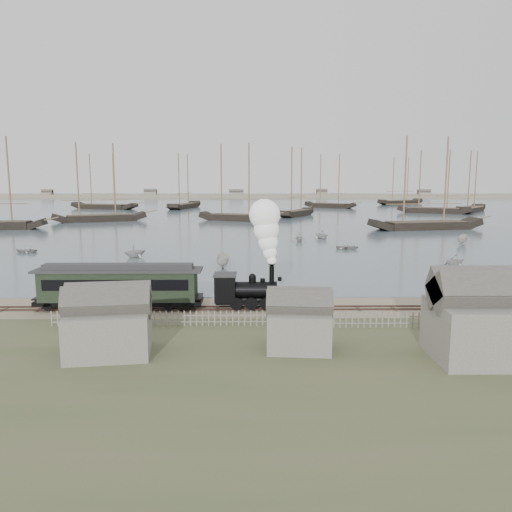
{
  "coord_description": "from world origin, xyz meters",
  "views": [
    {
      "loc": [
        -1.07,
        -43.1,
        10.94
      ],
      "look_at": [
        -0.65,
        4.77,
        3.5
      ],
      "focal_mm": 35.0,
      "sensor_mm": 36.0,
      "label": 1
    }
  ],
  "objects": [
    {
      "name": "ground",
      "position": [
        0.0,
        0.0,
        0.0
      ],
      "size": [
        600.0,
        600.0,
        0.0
      ],
      "primitive_type": "plane",
      "color": "gray",
      "rests_on": "ground"
    },
    {
      "name": "schooner_10",
      "position": [
        71.38,
        121.03,
        10.06
      ],
      "size": [
        17.08,
        20.3,
        20.0
      ],
      "primitive_type": null,
      "rotation": [
        0.0,
        0.0,
        0.92
      ],
      "color": "black",
      "rests_on": "harbor_water"
    },
    {
      "name": "schooner_9",
      "position": [
        62.44,
        169.85,
        10.06
      ],
      "size": [
        22.4,
        16.49,
        20.0
      ],
      "primitive_type": null,
      "rotation": [
        0.0,
        0.0,
        0.55
      ],
      "color": "black",
      "rests_on": "harbor_water"
    },
    {
      "name": "far_spit",
      "position": [
        0.0,
        250.0,
        0.0
      ],
      "size": [
        500.0,
        20.0,
        1.8
      ],
      "primitive_type": "cube",
      "color": "gray",
      "rests_on": "ground"
    },
    {
      "name": "rowboat_0",
      "position": [
        -19.15,
        10.71,
        0.47
      ],
      "size": [
        4.59,
        3.77,
        0.83
      ],
      "primitive_type": "imported",
      "rotation": [
        0.0,
        0.0,
        0.26
      ],
      "color": "beige",
      "rests_on": "harbor_water"
    },
    {
      "name": "schooner_6",
      "position": [
        -54.44,
        138.4,
        10.06
      ],
      "size": [
        26.01,
        14.17,
        20.0
      ],
      "primitive_type": null,
      "rotation": [
        0.0,
        0.0,
        -0.34
      ],
      "color": "black",
      "rests_on": "harbor_water"
    },
    {
      "name": "shed_left",
      "position": [
        -10.0,
        -13.0,
        0.0
      ],
      "size": [
        5.0,
        4.0,
        4.1
      ],
      "primitive_type": null,
      "color": "slate",
      "rests_on": "ground"
    },
    {
      "name": "rail_track",
      "position": [
        0.0,
        -2.0,
        0.04
      ],
      "size": [
        120.0,
        1.8,
        0.16
      ],
      "color": "#3D2821",
      "rests_on": "ground"
    },
    {
      "name": "rowboat_4",
      "position": [
        24.27,
        18.01,
        0.87
      ],
      "size": [
        3.75,
        3.95,
        1.63
      ],
      "primitive_type": "imported",
      "rotation": [
        0.0,
        0.0,
        5.17
      ],
      "color": "beige",
      "rests_on": "harbor_water"
    },
    {
      "name": "rowboat_8",
      "position": [
        11.76,
        47.42,
        0.88
      ],
      "size": [
        4.09,
        3.99,
        1.64
      ],
      "primitive_type": "imported",
      "rotation": [
        0.0,
        0.0,
        3.76
      ],
      "color": "beige",
      "rests_on": "harbor_water"
    },
    {
      "name": "schooner_3",
      "position": [
        12.1,
        102.46,
        10.06
      ],
      "size": [
        12.19,
        17.3,
        20.0
      ],
      "primitive_type": null,
      "rotation": [
        0.0,
        0.0,
        1.06
      ],
      "color": "black",
      "rests_on": "harbor_water"
    },
    {
      "name": "schooner_2",
      "position": [
        -4.99,
        86.93,
        10.06
      ],
      "size": [
        20.49,
        11.72,
        20.0
      ],
      "primitive_type": null,
      "rotation": [
        0.0,
        0.0,
        -0.37
      ],
      "color": "black",
      "rests_on": "harbor_water"
    },
    {
      "name": "rowboat_1",
      "position": [
        -17.35,
        25.75,
        0.93
      ],
      "size": [
        4.28,
        4.34,
        1.73
      ],
      "primitive_type": "imported",
      "rotation": [
        0.0,
        0.0,
        2.26
      ],
      "color": "beige",
      "rests_on": "harbor_water"
    },
    {
      "name": "locomotive",
      "position": [
        -0.09,
        -2.0,
        4.13
      ],
      "size": [
        7.16,
        2.67,
        8.93
      ],
      "color": "black",
      "rests_on": "ground"
    },
    {
      "name": "rowboat_7",
      "position": [
        7.25,
        43.15,
        0.81
      ],
      "size": [
        3.19,
        2.87,
        1.5
      ],
      "primitive_type": "imported",
      "rotation": [
        0.0,
        0.0,
        0.16
      ],
      "color": "beige",
      "rests_on": "harbor_water"
    },
    {
      "name": "harbor_water",
      "position": [
        0.0,
        170.0,
        0.03
      ],
      "size": [
        600.0,
        336.0,
        0.06
      ],
      "primitive_type": "cube",
      "color": "#41545E",
      "rests_on": "ground"
    },
    {
      "name": "schooner_5",
      "position": [
        56.93,
        115.15,
        10.06
      ],
      "size": [
        22.28,
        14.27,
        20.0
      ],
      "primitive_type": null,
      "rotation": [
        0.0,
        0.0,
        -0.45
      ],
      "color": "black",
      "rests_on": "harbor_water"
    },
    {
      "name": "beached_dinghy",
      "position": [
        -12.18,
        1.13,
        0.45
      ],
      "size": [
        3.55,
        4.68,
        0.91
      ],
      "primitive_type": "imported",
      "rotation": [
        0.0,
        0.0,
        1.47
      ],
      "color": "beige",
      "rests_on": "ground"
    },
    {
      "name": "shed_right",
      "position": [
        13.0,
        -14.0,
        0.0
      ],
      "size": [
        6.0,
        5.0,
        5.1
      ],
      "primitive_type": null,
      "color": "slate",
      "rests_on": "ground"
    },
    {
      "name": "schooner_8",
      "position": [
        28.41,
        144.65,
        10.06
      ],
      "size": [
        18.81,
        14.87,
        20.0
      ],
      "primitive_type": null,
      "rotation": [
        0.0,
        0.0,
        -0.6
      ],
      "color": "black",
      "rests_on": "harbor_water"
    },
    {
      "name": "passenger_coach",
      "position": [
        -12.22,
        -2.0,
        2.14
      ],
      "size": [
        13.92,
        2.69,
        3.38
      ],
      "color": "black",
      "rests_on": "ground"
    },
    {
      "name": "picket_fence_west",
      "position": [
        -6.5,
        -7.0,
        0.0
      ],
      "size": [
        19.0,
        0.1,
        1.2
      ],
      "primitive_type": null,
      "color": "slate",
      "rests_on": "ground"
    },
    {
      "name": "picket_fence_east",
      "position": [
        12.5,
        -7.5,
        0.0
      ],
      "size": [
        15.0,
        0.1,
        1.2
      ],
      "primitive_type": null,
      "color": "slate",
      "rests_on": "ground"
    },
    {
      "name": "rowboat_6",
      "position": [
        -34.69,
        30.49,
        0.41
      ],
      "size": [
        3.22,
        3.92,
        0.71
      ],
      "primitive_type": "imported",
      "rotation": [
        0.0,
        0.0,
        4.46
      ],
      "color": "beige",
      "rests_on": "harbor_water"
    },
    {
      "name": "schooner_1",
      "position": [
        -40.07,
        85.14,
        10.06
      ],
      "size": [
        23.42,
        13.78,
        20.0
      ],
      "primitive_type": null,
      "rotation": [
        0.0,
        0.0,
        0.39
      ],
      "color": "black",
      "rests_on": "harbor_water"
    },
    {
      "name": "schooner_7",
      "position": [
        -25.87,
        141.72,
        10.06
      ],
      "size": [
        10.62,
        23.5,
        20.0
      ],
      "primitive_type": null,
      "rotation": [
        0.0,
        0.0,
        1.33
      ],
      "color": "black",
      "rests_on": "harbor_water"
    },
    {
      "name": "rowboat_3",
      "position": [
        13.88,
        33.65,
        0.43
      ],
      "size": [
        3.09,
        3.91,
        0.73
      ],
      "primitive_type": "imported",
      "rotation": [
        0.0,
        0.0,
        1.4
      ],
      "color": "beige",
      "rests_on": "harbor_water"
    },
    {
      "name": "schooner_4",
      "position": [
        36.68,
        64.43,
        10.06
      ],
      "size": [
        25.69,
        10.7,
        20.0
      ],
      "primitive_type": null,
      "rotation": [
        0.0,
        0.0,
        0.2
      ],
      "color": "black",
      "rests_on": "harbor_water"
    },
    {
      "name": "rowboat_2",
      "position": [
        -4.67,
        17.69,
        0.85
      ],
      "size": [
        4.1,
        1.59,
        1.57
      ],
      "primitive_type": "imported",
      "rotation": [
        0.0,
        0.0,
        3.13
      ],
      "color": "beige",
      "rests_on": "harbor_water"
    },
    {
      "name": "shed_mid",
      "position": [
        2.0,
        -12.0,
        0.0
      ],
      "size": [
        4.0,
        3.5,
        3.6
      ],
      "primitive_type": null,
      "color": "slate",
      "rests_on": "ground"
    },
    {
      "name": "rowboat_5",
      "position": [
        34.2,
        39.37,
        0.85
      ],
      "size": [
        4.27,
        3.57,
        1.59
      ],
      "primitive_type": "imported",
      "rotation": [
        0.0,
        0.0,
        2.55
      ],
      "color": "beige",
      "rests_on": "harbor_water"
    }
  ]
}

